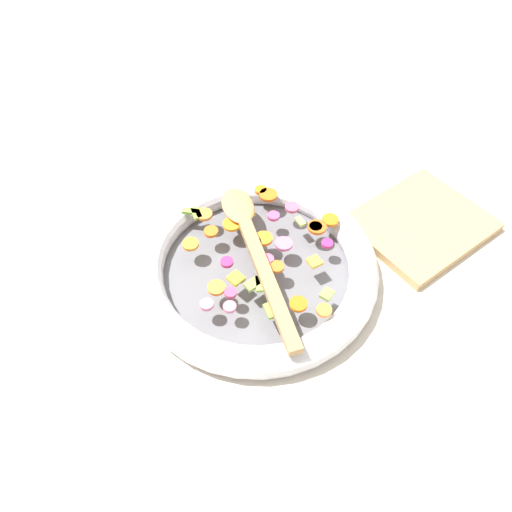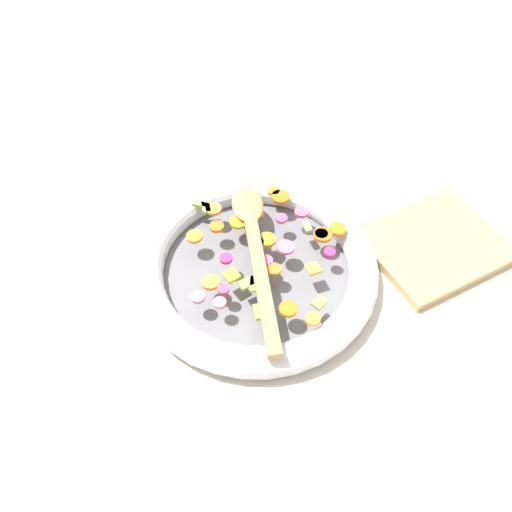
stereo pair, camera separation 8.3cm
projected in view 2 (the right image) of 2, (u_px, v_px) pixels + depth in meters
The scene contains 5 objects.
ground_plane at pixel (256, 274), 0.87m from camera, with size 4.00×4.00×0.00m, color beige.
skillet at pixel (256, 266), 0.85m from camera, with size 0.41×0.41×0.05m.
chopped_vegetables at pixel (264, 244), 0.84m from camera, with size 0.31×0.33×0.01m.
wooden_spoon at pixel (255, 243), 0.83m from camera, with size 0.16×0.34×0.01m.
cutting_board at pixel (434, 244), 0.90m from camera, with size 0.23×0.20×0.02m.
Camera 2 is at (0.24, 0.46, 0.69)m, focal length 35.00 mm.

